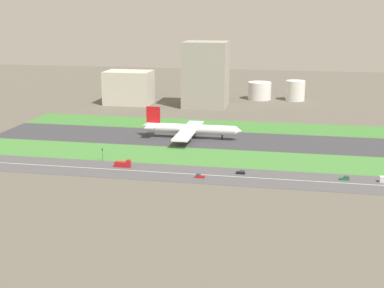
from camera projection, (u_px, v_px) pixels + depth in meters
ground_plane at (211, 139)px, 330.46m from camera, size 800.00×800.00×0.00m
runway at (211, 139)px, 330.44m from camera, size 280.00×46.00×0.10m
grass_median_north at (220, 126)px, 369.41m from camera, size 280.00×36.00×0.10m
grass_median_south at (199, 157)px, 291.48m from camera, size 280.00×36.00×0.10m
highway at (188, 174)px, 261.06m from camera, size 280.00×28.00×0.10m
highway_centerline at (188, 174)px, 261.05m from camera, size 266.00×0.50×0.01m
airliner at (189, 129)px, 331.47m from camera, size 65.00×56.00×19.70m
car_2 at (241, 172)px, 260.75m from camera, size 4.40×1.80×2.00m
car_1 at (345, 178)px, 251.46m from camera, size 4.40×1.80×2.00m
truck_0 at (123, 164)px, 271.94m from camera, size 8.40×2.50×4.00m
car_0 at (200, 176)px, 254.80m from camera, size 4.40×1.80×2.00m
traffic_light at (102, 154)px, 281.52m from camera, size 0.36×0.50×7.20m
terminal_building at (129, 88)px, 451.89m from camera, size 39.34×27.54×28.46m
hangar_building at (206, 74)px, 436.20m from camera, size 36.00×32.18×54.19m
fuel_tank_west at (259, 91)px, 475.94m from camera, size 21.07×21.07×15.80m
fuel_tank_centre at (295, 91)px, 469.75m from camera, size 17.09×17.09×17.94m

